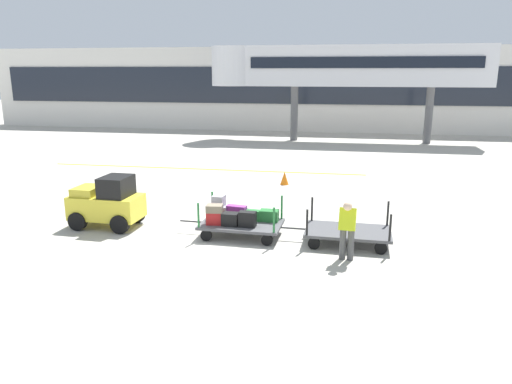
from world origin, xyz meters
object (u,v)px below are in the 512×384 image
(baggage_cart_lead, at_px, (237,218))
(safety_cone_near, at_px, (285,178))
(baggage_handler, at_px, (347,228))
(baggage_tug, at_px, (107,203))
(baggage_cart_middle, at_px, (348,232))

(baggage_cart_lead, height_order, safety_cone_near, baggage_cart_lead)
(baggage_handler, height_order, safety_cone_near, baggage_handler)
(baggage_tug, relative_size, baggage_cart_middle, 0.71)
(baggage_handler, relative_size, safety_cone_near, 2.84)
(baggage_tug, bearing_deg, baggage_cart_lead, -1.43)
(baggage_cart_lead, bearing_deg, baggage_tug, 178.57)
(baggage_tug, height_order, baggage_handler, baggage_tug)
(baggage_cart_middle, distance_m, safety_cone_near, 7.26)
(baggage_cart_lead, relative_size, baggage_cart_middle, 1.00)
(safety_cone_near, bearing_deg, baggage_cart_lead, -94.77)
(baggage_tug, relative_size, baggage_handler, 1.37)
(baggage_tug, relative_size, baggage_cart_lead, 0.71)
(baggage_cart_middle, bearing_deg, baggage_handler, -91.82)
(baggage_cart_lead, distance_m, baggage_cart_middle, 3.13)
(baggage_tug, relative_size, safety_cone_near, 3.89)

